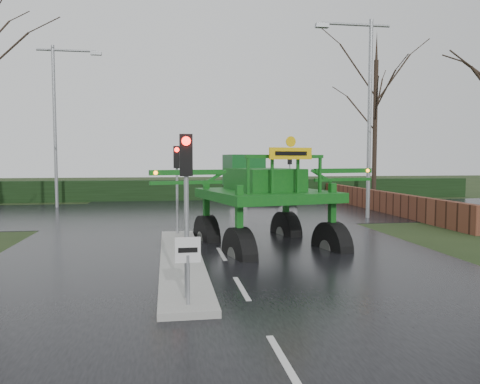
{
  "coord_description": "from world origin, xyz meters",
  "views": [
    {
      "loc": [
        -1.69,
        -10.56,
        3.01
      ],
      "look_at": [
        0.56,
        3.77,
        2.0
      ],
      "focal_mm": 35.0,
      "sensor_mm": 36.0,
      "label": 1
    }
  ],
  "objects": [
    {
      "name": "white_sedan",
      "position": [
        4.61,
        19.43,
        0.0
      ],
      "size": [
        4.62,
        2.56,
        1.44
      ],
      "primitive_type": "imported",
      "rotation": [
        0.0,
        0.0,
        1.32
      ],
      "color": "white",
      "rests_on": "ground"
    },
    {
      "name": "street_light_right",
      "position": [
        8.19,
        12.0,
        5.99
      ],
      "size": [
        3.85,
        0.3,
        10.0
      ],
      "color": "gray",
      "rests_on": "ground"
    },
    {
      "name": "crop_sprayer",
      "position": [
        0.45,
        3.76,
        2.21
      ],
      "size": [
        8.18,
        5.92,
        4.67
      ],
      "rotation": [
        0.0,
        0.0,
        0.22
      ],
      "color": "black",
      "rests_on": "ground"
    },
    {
      "name": "median_island",
      "position": [
        -1.3,
        3.0,
        0.09
      ],
      "size": [
        1.2,
        10.0,
        0.16
      ],
      "primitive_type": "cube",
      "color": "gray",
      "rests_on": "ground"
    },
    {
      "name": "ground",
      "position": [
        0.0,
        0.0,
        0.0
      ],
      "size": [
        140.0,
        140.0,
        0.0
      ],
      "primitive_type": "plane",
      "color": "black",
      "rests_on": "ground"
    },
    {
      "name": "brick_wall",
      "position": [
        10.5,
        16.0,
        0.6
      ],
      "size": [
        0.4,
        20.0,
        1.2
      ],
      "primitive_type": "cube",
      "color": "#592D1E",
      "rests_on": "ground"
    },
    {
      "name": "street_light_left_far",
      "position": [
        -8.19,
        20.0,
        5.99
      ],
      "size": [
        3.85,
        0.3,
        10.0
      ],
      "color": "gray",
      "rests_on": "ground"
    },
    {
      "name": "keep_left_sign",
      "position": [
        -1.3,
        -1.5,
        1.06
      ],
      "size": [
        0.5,
        0.07,
        1.35
      ],
      "color": "gray",
      "rests_on": "ground"
    },
    {
      "name": "traffic_signal_near",
      "position": [
        -1.3,
        -1.01,
        2.59
      ],
      "size": [
        0.26,
        0.33,
        3.52
      ],
      "color": "gray",
      "rests_on": "ground"
    },
    {
      "name": "traffic_signal_mid",
      "position": [
        -1.3,
        7.49,
        2.59
      ],
      "size": [
        0.26,
        0.33,
        3.52
      ],
      "color": "gray",
      "rests_on": "ground"
    },
    {
      "name": "road_cross",
      "position": [
        0.0,
        16.0,
        0.01
      ],
      "size": [
        80.0,
        12.0,
        0.02
      ],
      "primitive_type": "cube",
      "color": "black",
      "rests_on": "ground"
    },
    {
      "name": "hedge_row",
      "position": [
        0.0,
        24.0,
        0.75
      ],
      "size": [
        44.0,
        0.9,
        1.5
      ],
      "primitive_type": "cube",
      "color": "black",
      "rests_on": "ground"
    },
    {
      "name": "road_main",
      "position": [
        0.0,
        10.0,
        0.0
      ],
      "size": [
        14.0,
        80.0,
        0.02
      ],
      "primitive_type": "cube",
      "color": "black",
      "rests_on": "ground"
    },
    {
      "name": "traffic_signal_far",
      "position": [
        6.5,
        20.01,
        2.59
      ],
      "size": [
        0.26,
        0.33,
        3.52
      ],
      "rotation": [
        0.0,
        0.0,
        3.14
      ],
      "color": "gray",
      "rests_on": "ground"
    },
    {
      "name": "tree_right_far",
      "position": [
        13.0,
        21.0,
        6.5
      ],
      "size": [
        7.0,
        7.0,
        12.05
      ],
      "color": "black",
      "rests_on": "ground"
    }
  ]
}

